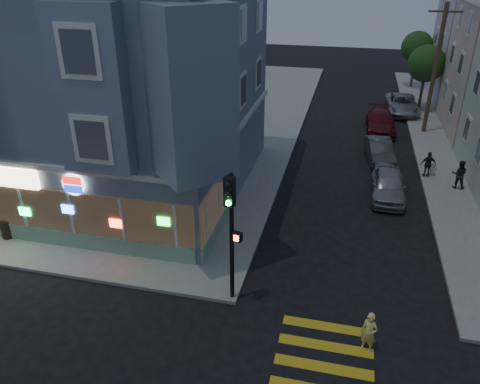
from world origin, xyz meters
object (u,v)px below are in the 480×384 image
at_px(pedestrian_a, 459,174).
at_px(parked_car_d, 402,104).
at_px(utility_pole, 435,68).
at_px(parked_car_a, 388,185).
at_px(pedestrian_b, 428,164).
at_px(parked_car_b, 379,151).
at_px(traffic_signal, 231,219).
at_px(trash_can, 7,228).
at_px(running_child, 369,333).
at_px(street_tree_near, 426,64).
at_px(parked_car_c, 381,122).
at_px(street_tree_far, 417,47).
at_px(fire_hydrant, 433,168).

height_order(pedestrian_a, parked_car_d, pedestrian_a).
distance_m(utility_pole, parked_car_a, 12.48).
bearing_deg(pedestrian_b, parked_car_b, -46.06).
relative_size(traffic_signal, trash_can, 5.80).
xyz_separation_m(pedestrian_a, traffic_signal, (-9.98, -12.28, 2.70)).
bearing_deg(utility_pole, parked_car_b, -118.74).
bearing_deg(parked_car_b, traffic_signal, -118.20).
bearing_deg(trash_can, parked_car_a, 26.37).
distance_m(utility_pole, running_child, 23.86).
bearing_deg(pedestrian_b, street_tree_near, -101.10).
distance_m(parked_car_b, trash_can, 21.91).
xyz_separation_m(pedestrian_b, trash_can, (-19.72, -11.65, -0.32)).
xyz_separation_m(parked_car_c, traffic_signal, (-6.01, -21.50, 2.95)).
xyz_separation_m(street_tree_far, pedestrian_b, (-0.90, -22.35, -3.02)).
relative_size(traffic_signal, fire_hydrant, 6.45).
height_order(pedestrian_b, parked_car_c, pedestrian_b).
bearing_deg(trash_can, street_tree_far, 58.77).
bearing_deg(street_tree_far, parked_car_a, -97.32).
height_order(parked_car_b, parked_car_d, parked_car_d).
height_order(utility_pole, parked_car_d, utility_pole).
xyz_separation_m(parked_car_d, fire_hydrant, (0.99, -12.85, -0.17)).
distance_m(pedestrian_a, parked_car_a, 4.29).
bearing_deg(utility_pole, traffic_signal, -112.80).
distance_m(pedestrian_b, parked_car_b, 3.46).
distance_m(pedestrian_a, parked_car_d, 14.57).
bearing_deg(parked_car_d, parked_car_a, -98.85).
bearing_deg(utility_pole, street_tree_far, 89.18).
xyz_separation_m(parked_car_c, parked_car_d, (1.87, 5.20, 0.01)).
relative_size(running_child, trash_can, 1.69).
bearing_deg(street_tree_near, running_child, -98.50).
relative_size(street_tree_near, pedestrian_a, 3.22).
xyz_separation_m(pedestrian_b, traffic_signal, (-8.48, -13.48, 2.76)).
bearing_deg(utility_pole, pedestrian_b, -94.79).
bearing_deg(street_tree_near, utility_pole, -91.91).
bearing_deg(pedestrian_b, parked_car_c, -80.41).
bearing_deg(pedestrian_b, trash_can, 23.07).
bearing_deg(parked_car_c, pedestrian_b, -74.99).
xyz_separation_m(utility_pole, parked_car_d, (-1.30, 4.86, -4.05)).
relative_size(pedestrian_a, parked_car_b, 0.39).
relative_size(street_tree_far, pedestrian_a, 3.22).
bearing_deg(pedestrian_a, parked_car_a, 33.25).
height_order(street_tree_far, parked_car_c, street_tree_far).
distance_m(utility_pole, traffic_signal, 23.71).
height_order(parked_car_a, parked_car_c, parked_car_a).
distance_m(street_tree_near, parked_car_d, 3.71).
bearing_deg(utility_pole, parked_car_a, -105.05).
height_order(parked_car_d, traffic_signal, traffic_signal).
relative_size(utility_pole, street_tree_far, 1.70).
relative_size(pedestrian_b, parked_car_b, 0.37).
bearing_deg(parked_car_c, utility_pole, 3.96).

